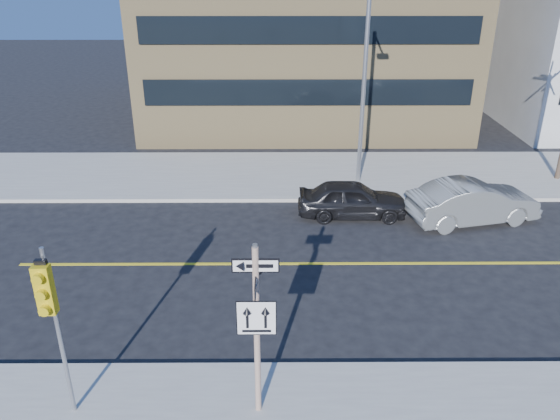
{
  "coord_description": "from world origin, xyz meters",
  "views": [
    {
      "loc": [
        0.41,
        -11.5,
        9.03
      ],
      "look_at": [
        0.51,
        4.0,
        1.94
      ],
      "focal_mm": 35.0,
      "sensor_mm": 36.0,
      "label": 1
    }
  ],
  "objects_px": {
    "sign_pole": "(257,323)",
    "streetlight_a": "(365,77)",
    "parked_car_a": "(352,199)",
    "parked_car_b": "(473,202)",
    "traffic_signal": "(49,303)"
  },
  "relations": [
    {
      "from": "parked_car_b",
      "to": "streetlight_a",
      "type": "distance_m",
      "value": 6.53
    },
    {
      "from": "sign_pole",
      "to": "streetlight_a",
      "type": "relative_size",
      "value": 0.51
    },
    {
      "from": "traffic_signal",
      "to": "parked_car_a",
      "type": "distance_m",
      "value": 12.88
    },
    {
      "from": "sign_pole",
      "to": "streetlight_a",
      "type": "bearing_deg",
      "value": 73.23
    },
    {
      "from": "traffic_signal",
      "to": "parked_car_b",
      "type": "xyz_separation_m",
      "value": [
        11.76,
        9.82,
        -2.23
      ]
    },
    {
      "from": "parked_car_a",
      "to": "sign_pole",
      "type": "bearing_deg",
      "value": 162.86
    },
    {
      "from": "traffic_signal",
      "to": "streetlight_a",
      "type": "height_order",
      "value": "streetlight_a"
    },
    {
      "from": "sign_pole",
      "to": "streetlight_a",
      "type": "distance_m",
      "value": 14.05
    },
    {
      "from": "sign_pole",
      "to": "streetlight_a",
      "type": "height_order",
      "value": "streetlight_a"
    },
    {
      "from": "sign_pole",
      "to": "parked_car_a",
      "type": "bearing_deg",
      "value": 72.06
    },
    {
      "from": "traffic_signal",
      "to": "streetlight_a",
      "type": "bearing_deg",
      "value": 59.2
    },
    {
      "from": "traffic_signal",
      "to": "streetlight_a",
      "type": "xyz_separation_m",
      "value": [
        8.0,
        13.42,
        1.73
      ]
    },
    {
      "from": "parked_car_a",
      "to": "streetlight_a",
      "type": "height_order",
      "value": "streetlight_a"
    },
    {
      "from": "parked_car_a",
      "to": "parked_car_b",
      "type": "distance_m",
      "value": 4.49
    },
    {
      "from": "parked_car_a",
      "to": "streetlight_a",
      "type": "bearing_deg",
      "value": -11.99
    }
  ]
}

